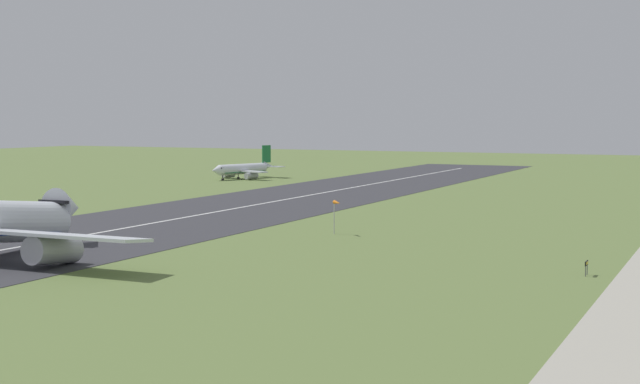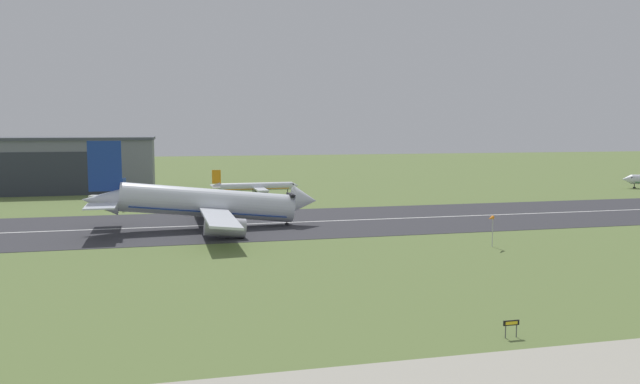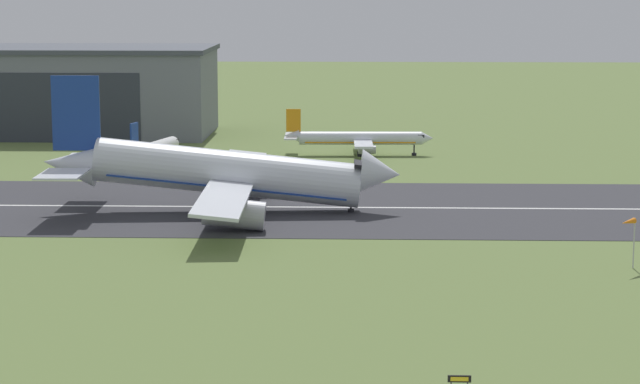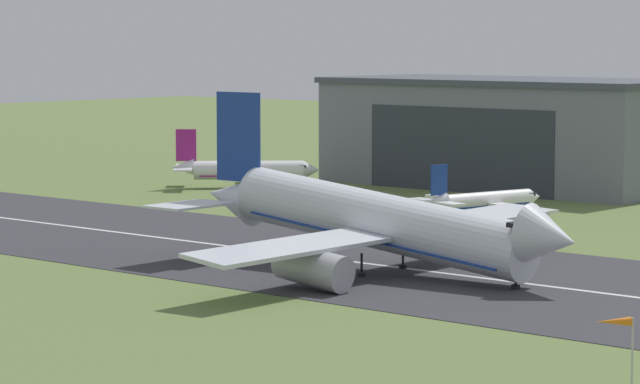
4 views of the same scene
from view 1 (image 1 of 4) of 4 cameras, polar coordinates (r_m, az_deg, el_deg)
name	(u,v)px [view 1 (image 1 of 4)]	position (r m, az deg, el deg)	size (l,w,h in m)	color
ground_plane	(393,278)	(101.34, 4.72, -5.52)	(718.94, 718.94, 0.00)	olive
runway_strip	(19,247)	(131.64, -18.70, -3.36)	(478.94, 40.54, 0.06)	#333338
runway_centreline	(19,247)	(131.64, -18.70, -3.35)	(431.04, 0.70, 0.01)	silver
airplane_parked_centre	(243,169)	(264.55, -4.96, 1.46)	(24.51, 19.92, 9.75)	silver
windsock_pole	(337,204)	(137.39, 1.09, -0.79)	(2.04, 2.06, 5.32)	#B7B7BC
runway_sign	(587,264)	(106.87, 16.69, -4.47)	(1.66, 0.13, 1.71)	#4C4C51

